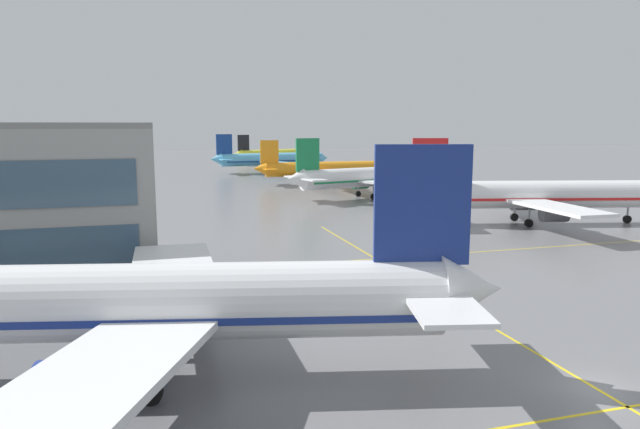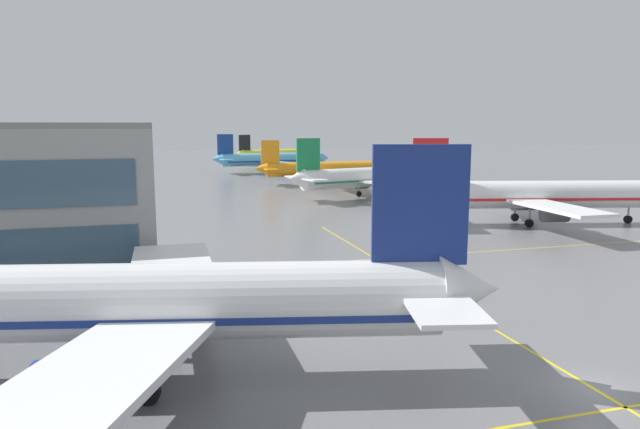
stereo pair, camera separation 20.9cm
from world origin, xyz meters
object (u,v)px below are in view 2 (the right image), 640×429
airliner_second_row (534,195)px  airliner_far_left_stand (324,169)px  airliner_third_row (373,177)px  airliner_far_right_stand (272,159)px  airliner_front_gate (128,303)px  airliner_distant_taxiway (277,154)px

airliner_second_row → airliner_far_left_stand: (-12.26, 60.99, -0.57)m
airliner_third_row → airliner_far_right_stand: 63.16m
airliner_front_gate → airliner_distant_taxiway: size_ratio=1.25×
airliner_third_row → airliner_front_gate: bearing=-120.3°
airliner_front_gate → airliner_third_row: size_ratio=1.12×
airliner_third_row → airliner_far_left_stand: size_ratio=1.10×
airliner_far_left_stand → airliner_distant_taxiway: airliner_distant_taxiway is taller
airliner_second_row → airliner_third_row: size_ratio=1.05×
airliner_second_row → airliner_front_gate: bearing=-144.6°
airliner_second_row → airliner_third_row: bearing=107.2°
airliner_front_gate → airliner_far_left_stand: airliner_front_gate is taller
airliner_second_row → airliner_distant_taxiway: size_ratio=1.17×
airliner_front_gate → airliner_third_row: (41.57, 71.16, -0.45)m
airliner_front_gate → airliner_distant_taxiway: airliner_front_gate is taller
airliner_front_gate → airliner_second_row: size_ratio=1.07×
airliner_far_left_stand → airliner_far_right_stand: size_ratio=0.92×
airliner_third_row → airliner_far_right_stand: bearing=96.1°
airliner_far_left_stand → airliner_far_right_stand: bearing=97.9°
airliner_second_row → airliner_far_left_stand: bearing=101.4°
airliner_third_row → airliner_far_left_stand: bearing=93.6°
airliner_far_right_stand → airliner_far_left_stand: bearing=-82.1°
airliner_second_row → airliner_far_right_stand: 98.40m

